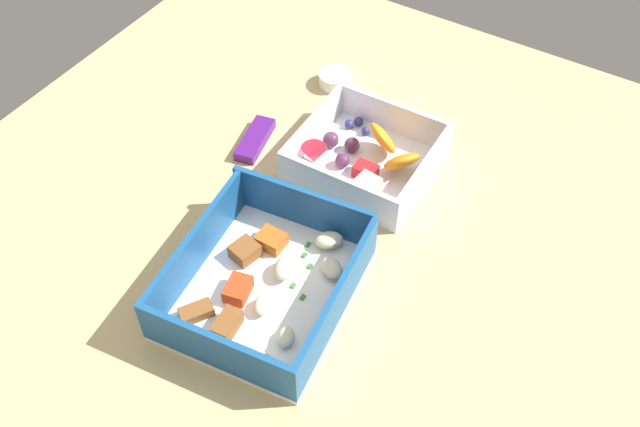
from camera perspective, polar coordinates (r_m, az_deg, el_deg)
table_surface at (r=76.84cm, az=-0.43°, el=-0.46°), size 80.00×80.00×2.00cm
pasta_container at (r=68.56cm, az=-4.32°, el=-5.48°), size 20.44×17.70×5.68cm
fruit_bowl at (r=79.62cm, az=3.67°, el=4.48°), size 14.14×14.70×5.06cm
candy_bar at (r=83.49cm, az=-5.21°, el=5.90°), size 7.35×3.83×1.20cm
paper_cup_liner at (r=91.18cm, az=1.21°, el=10.68°), size 4.13×4.13×1.72cm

